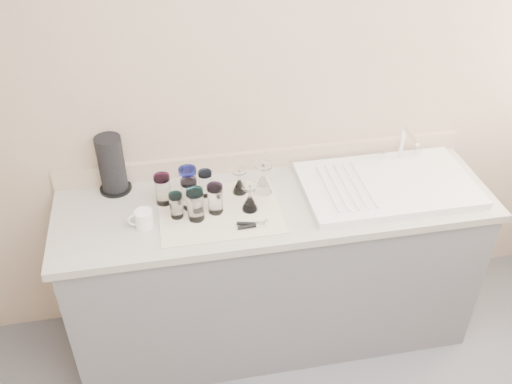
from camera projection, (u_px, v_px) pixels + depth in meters
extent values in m
cube|color=tan|center=(264.00, 104.00, 2.71)|extent=(3.50, 0.04, 2.50)
cube|color=slate|center=(274.00, 273.00, 2.95)|extent=(2.00, 0.60, 0.86)
cube|color=gray|center=(276.00, 204.00, 2.69)|extent=(2.06, 0.62, 0.04)
cube|color=white|center=(387.00, 185.00, 2.75)|extent=(0.82, 0.50, 0.03)
cylinder|color=silver|center=(402.00, 142.00, 2.86)|extent=(0.02, 0.02, 0.18)
cylinder|color=silver|center=(411.00, 136.00, 2.75)|extent=(0.02, 0.16, 0.02)
cylinder|color=silver|center=(381.00, 155.00, 2.89)|extent=(0.03, 0.03, 0.04)
cylinder|color=silver|center=(418.00, 152.00, 2.92)|extent=(0.03, 0.03, 0.04)
cube|color=silver|center=(220.00, 211.00, 2.60)|extent=(0.55, 0.42, 0.01)
cylinder|color=white|center=(163.00, 191.00, 2.61)|extent=(0.07, 0.07, 0.13)
cylinder|color=#DD2BA1|center=(162.00, 178.00, 2.57)|extent=(0.07, 0.07, 0.02)
cylinder|color=white|center=(189.00, 185.00, 2.64)|extent=(0.08, 0.08, 0.14)
cylinder|color=#232FD1|center=(187.00, 171.00, 2.59)|extent=(0.08, 0.08, 0.02)
cylinder|color=white|center=(206.00, 185.00, 2.67)|extent=(0.06, 0.06, 0.11)
cylinder|color=blue|center=(205.00, 173.00, 2.63)|extent=(0.07, 0.07, 0.02)
cylinder|color=white|center=(176.00, 207.00, 2.54)|extent=(0.06, 0.06, 0.11)
cylinder|color=#0F8392|center=(175.00, 196.00, 2.50)|extent=(0.06, 0.06, 0.02)
cylinder|color=white|center=(196.00, 206.00, 2.52)|extent=(0.07, 0.07, 0.13)
cylinder|color=#29A8BA|center=(195.00, 192.00, 2.47)|extent=(0.08, 0.08, 0.02)
cylinder|color=white|center=(215.00, 200.00, 2.56)|extent=(0.07, 0.07, 0.12)
cylinder|color=#6A3896|center=(215.00, 188.00, 2.52)|extent=(0.07, 0.07, 0.02)
cylinder|color=white|center=(190.00, 195.00, 2.58)|extent=(0.07, 0.07, 0.13)
cylinder|color=#9E82C7|center=(189.00, 182.00, 2.54)|extent=(0.08, 0.08, 0.02)
cone|color=white|center=(240.00, 186.00, 2.70)|extent=(0.07, 0.07, 0.07)
cylinder|color=white|center=(239.00, 176.00, 2.66)|extent=(0.01, 0.01, 0.05)
cylinder|color=white|center=(239.00, 171.00, 2.65)|extent=(0.07, 0.07, 0.01)
cone|color=white|center=(263.00, 185.00, 2.69)|extent=(0.09, 0.09, 0.08)
cylinder|color=white|center=(263.00, 172.00, 2.65)|extent=(0.01, 0.01, 0.06)
cylinder|color=white|center=(263.00, 165.00, 2.63)|extent=(0.09, 0.09, 0.01)
cone|color=white|center=(250.00, 203.00, 2.59)|extent=(0.07, 0.07, 0.07)
cylinder|color=white|center=(250.00, 192.00, 2.55)|extent=(0.01, 0.01, 0.06)
cylinder|color=white|center=(250.00, 186.00, 2.53)|extent=(0.07, 0.07, 0.01)
cube|color=silver|center=(262.00, 224.00, 2.51)|extent=(0.05, 0.03, 0.02)
cylinder|color=black|center=(249.00, 226.00, 2.50)|extent=(0.10, 0.02, 0.02)
cylinder|color=black|center=(249.00, 224.00, 2.51)|extent=(0.10, 0.04, 0.02)
cylinder|color=white|center=(144.00, 219.00, 2.50)|extent=(0.08, 0.08, 0.08)
torus|color=white|center=(135.00, 220.00, 2.49)|extent=(0.06, 0.01, 0.06)
cylinder|color=black|center=(116.00, 188.00, 2.74)|extent=(0.15, 0.15, 0.01)
cylinder|color=black|center=(111.00, 163.00, 2.66)|extent=(0.12, 0.12, 0.28)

